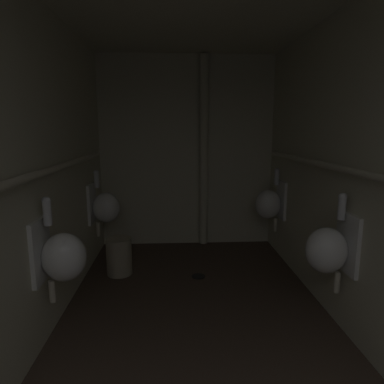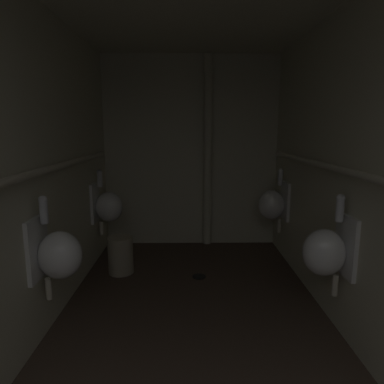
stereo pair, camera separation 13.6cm
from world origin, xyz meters
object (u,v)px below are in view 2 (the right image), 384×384
object	(u,v)px
urinal_left_far	(107,206)
standpipe_back_wall	(208,153)
urinal_right_mid	(327,251)
floor_drain	(199,276)
urinal_left_mid	(57,254)
urinal_right_far	(273,204)
waste_bin	(121,255)

from	to	relation	value
urinal_left_far	standpipe_back_wall	world-z (taller)	standpipe_back_wall
urinal_right_mid	floor_drain	size ratio (longest dim) A/B	5.39
urinal_left_far	urinal_right_mid	size ratio (longest dim) A/B	1.00
urinal_right_mid	urinal_left_mid	bearing A→B (deg)	-179.14
floor_drain	standpipe_back_wall	bearing A→B (deg)	82.01
urinal_right_far	standpipe_back_wall	xyz separation A→B (m)	(-0.74, 0.44, 0.56)
urinal_right_far	waste_bin	distance (m)	1.81
urinal_left_far	standpipe_back_wall	size ratio (longest dim) A/B	0.32
urinal_left_mid	floor_drain	world-z (taller)	urinal_left_mid
standpipe_back_wall	waste_bin	world-z (taller)	standpipe_back_wall
urinal_left_far	standpipe_back_wall	distance (m)	1.39
urinal_left_mid	waste_bin	world-z (taller)	urinal_left_mid
urinal_left_far	urinal_right_far	xyz separation A→B (m)	(1.91, 0.08, 0.00)
urinal_left_far	urinal_right_far	size ratio (longest dim) A/B	1.00
urinal_left_far	waste_bin	distance (m)	0.61
urinal_left_mid	urinal_right_mid	xyz separation A→B (m)	(1.91, 0.03, 0.00)
urinal_right_mid	standpipe_back_wall	bearing A→B (deg)	110.55
urinal_left_mid	floor_drain	bearing A→B (deg)	44.91
standpipe_back_wall	waste_bin	distance (m)	1.64
floor_drain	urinal_left_mid	bearing A→B (deg)	-135.09
floor_drain	waste_bin	size ratio (longest dim) A/B	0.36
urinal_right_mid	floor_drain	distance (m)	1.48
urinal_left_far	waste_bin	bearing A→B (deg)	-59.58
urinal_right_far	floor_drain	xyz separation A→B (m)	(-0.88, -0.54, -0.65)
urinal_left_far	waste_bin	xyz separation A→B (m)	(0.20, -0.35, -0.45)
urinal_right_far	urinal_left_mid	bearing A→B (deg)	-140.65
waste_bin	urinal_left_far	bearing A→B (deg)	120.42
standpipe_back_wall	waste_bin	xyz separation A→B (m)	(-0.96, -0.86, -1.01)
urinal_right_far	standpipe_back_wall	distance (m)	1.03
urinal_left_far	standpipe_back_wall	xyz separation A→B (m)	(1.17, 0.52, 0.56)
floor_drain	waste_bin	xyz separation A→B (m)	(-0.82, 0.12, 0.19)
urinal_left_mid	urinal_left_far	xyz separation A→B (m)	(0.00, 1.49, 0.00)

